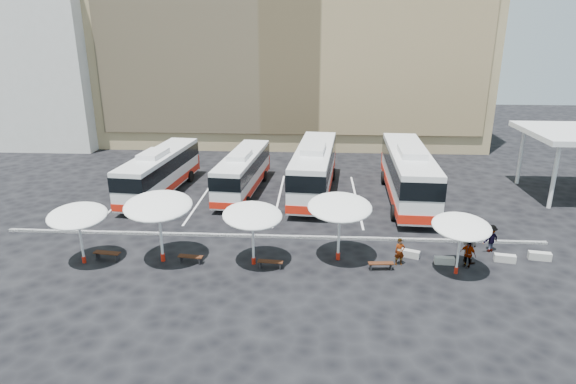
# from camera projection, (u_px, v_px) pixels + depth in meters

# --- Properties ---
(ground) EXTENTS (120.00, 120.00, 0.00)m
(ground) POSITION_uv_depth(u_px,v_px,m) (269.00, 241.00, 29.87)
(ground) COLOR black
(ground) RESTS_ON ground
(sandstone_building) EXTENTS (42.00, 18.25, 29.60)m
(sandstone_building) POSITION_uv_depth(u_px,v_px,m) (294.00, 28.00, 56.00)
(sandstone_building) COLOR tan
(sandstone_building) RESTS_ON ground
(apartment_block) EXTENTS (14.00, 14.00, 18.00)m
(apartment_block) POSITION_uv_depth(u_px,v_px,m) (48.00, 62.00, 55.04)
(apartment_block) COLOR silver
(apartment_block) RESTS_ON ground
(curb_divider) EXTENTS (34.00, 0.25, 0.15)m
(curb_divider) POSITION_uv_depth(u_px,v_px,m) (270.00, 236.00, 30.32)
(curb_divider) COLOR black
(curb_divider) RESTS_ON ground
(bay_lines) EXTENTS (24.15, 12.00, 0.01)m
(bay_lines) POSITION_uv_depth(u_px,v_px,m) (279.00, 198.00, 37.44)
(bay_lines) COLOR white
(bay_lines) RESTS_ON ground
(bus_0) EXTENTS (3.53, 11.76, 3.67)m
(bus_0) POSITION_uv_depth(u_px,v_px,m) (160.00, 171.00, 37.97)
(bus_0) COLOR white
(bus_0) RESTS_ON ground
(bus_1) EXTENTS (3.27, 11.10, 3.47)m
(bus_1) POSITION_uv_depth(u_px,v_px,m) (243.00, 171.00, 38.30)
(bus_1) COLOR white
(bus_1) RESTS_ON ground
(bus_2) EXTENTS (3.82, 13.12, 4.11)m
(bus_2) POSITION_uv_depth(u_px,v_px,m) (314.00, 168.00, 37.97)
(bus_2) COLOR white
(bus_2) RESTS_ON ground
(bus_3) EXTENTS (3.58, 13.57, 4.27)m
(bus_3) POSITION_uv_depth(u_px,v_px,m) (408.00, 172.00, 36.45)
(bus_3) COLOR white
(bus_3) RESTS_ON ground
(sunshade_0) EXTENTS (4.05, 4.08, 3.32)m
(sunshade_0) POSITION_uv_depth(u_px,v_px,m) (77.00, 216.00, 26.13)
(sunshade_0) COLOR white
(sunshade_0) RESTS_ON ground
(sunshade_1) EXTENTS (4.34, 4.38, 3.90)m
(sunshade_1) POSITION_uv_depth(u_px,v_px,m) (158.00, 206.00, 26.18)
(sunshade_1) COLOR white
(sunshade_1) RESTS_ON ground
(sunshade_2) EXTENTS (4.34, 4.36, 3.42)m
(sunshade_2) POSITION_uv_depth(u_px,v_px,m) (252.00, 216.00, 25.96)
(sunshade_2) COLOR white
(sunshade_2) RESTS_ON ground
(sunshade_3) EXTENTS (3.72, 3.77, 3.74)m
(sunshade_3) POSITION_uv_depth(u_px,v_px,m) (340.00, 207.00, 26.40)
(sunshade_3) COLOR white
(sunshade_3) RESTS_ON ground
(sunshade_4) EXTENTS (3.06, 3.10, 3.19)m
(sunshade_4) POSITION_uv_depth(u_px,v_px,m) (461.00, 227.00, 24.98)
(sunshade_4) COLOR white
(sunshade_4) RESTS_ON ground
(wood_bench_0) EXTENTS (1.56, 0.59, 0.47)m
(wood_bench_0) POSITION_uv_depth(u_px,v_px,m) (107.00, 254.00, 27.26)
(wood_bench_0) COLOR black
(wood_bench_0) RESTS_ON ground
(wood_bench_1) EXTENTS (1.44, 0.54, 0.43)m
(wood_bench_1) POSITION_uv_depth(u_px,v_px,m) (190.00, 258.00, 26.90)
(wood_bench_1) COLOR black
(wood_bench_1) RESTS_ON ground
(wood_bench_2) EXTENTS (1.42, 0.48, 0.43)m
(wood_bench_2) POSITION_uv_depth(u_px,v_px,m) (270.00, 263.00, 26.31)
(wood_bench_2) COLOR black
(wood_bench_2) RESTS_ON ground
(wood_bench_3) EXTENTS (1.40, 0.48, 0.42)m
(wood_bench_3) POSITION_uv_depth(u_px,v_px,m) (381.00, 264.00, 26.12)
(wood_bench_3) COLOR black
(wood_bench_3) RESTS_ON ground
(conc_bench_0) EXTENTS (1.16, 0.75, 0.41)m
(conc_bench_0) POSITION_uv_depth(u_px,v_px,m) (410.00, 254.00, 27.64)
(conc_bench_0) COLOR #989893
(conc_bench_0) RESTS_ON ground
(conc_bench_1) EXTENTS (1.09, 0.41, 0.40)m
(conc_bench_1) POSITION_uv_depth(u_px,v_px,m) (444.00, 261.00, 26.82)
(conc_bench_1) COLOR #989893
(conc_bench_1) RESTS_ON ground
(conc_bench_2) EXTENTS (1.19, 0.59, 0.43)m
(conc_bench_2) POSITION_uv_depth(u_px,v_px,m) (505.00, 258.00, 27.07)
(conc_bench_2) COLOR #989893
(conc_bench_2) RESTS_ON ground
(conc_bench_3) EXTENTS (1.25, 0.60, 0.45)m
(conc_bench_3) POSITION_uv_depth(u_px,v_px,m) (540.00, 256.00, 27.32)
(conc_bench_3) COLOR #989893
(conc_bench_3) RESTS_ON ground
(passenger_0) EXTENTS (0.62, 0.46, 1.56)m
(passenger_0) POSITION_uv_depth(u_px,v_px,m) (400.00, 252.00, 26.57)
(passenger_0) COLOR black
(passenger_0) RESTS_ON ground
(passenger_1) EXTENTS (1.15, 1.19, 1.92)m
(passenger_1) POSITION_uv_depth(u_px,v_px,m) (470.00, 246.00, 26.87)
(passenger_1) COLOR black
(passenger_1) RESTS_ON ground
(passenger_2) EXTENTS (0.92, 0.91, 1.55)m
(passenger_2) POSITION_uv_depth(u_px,v_px,m) (468.00, 254.00, 26.32)
(passenger_2) COLOR black
(passenger_2) RESTS_ON ground
(passenger_3) EXTENTS (1.23, 1.05, 1.66)m
(passenger_3) POSITION_uv_depth(u_px,v_px,m) (491.00, 238.00, 28.17)
(passenger_3) COLOR black
(passenger_3) RESTS_ON ground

